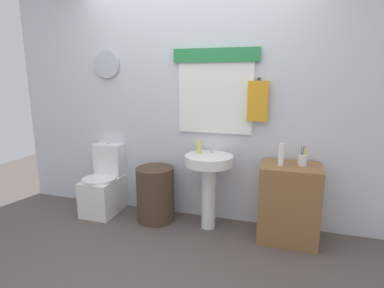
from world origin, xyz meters
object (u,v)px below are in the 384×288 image
(laundry_hamper, at_px, (155,194))
(soap_bottle, at_px, (199,147))
(toothbrush_cup, at_px, (303,160))
(pedestal_sink, at_px, (209,174))
(lotion_bottle, at_px, (281,155))
(wooden_cabinet, at_px, (289,203))
(toilet, at_px, (105,186))

(laundry_hamper, relative_size, soap_bottle, 4.15)
(laundry_hamper, distance_m, toothbrush_cup, 1.58)
(pedestal_sink, height_order, soap_bottle, soap_bottle)
(laundry_hamper, distance_m, lotion_bottle, 1.42)
(pedestal_sink, height_order, wooden_cabinet, pedestal_sink)
(toilet, height_order, toothbrush_cup, toothbrush_cup)
(laundry_hamper, relative_size, toothbrush_cup, 3.26)
(laundry_hamper, height_order, toothbrush_cup, toothbrush_cup)
(lotion_bottle, bearing_deg, laundry_hamper, 178.25)
(laundry_hamper, relative_size, pedestal_sink, 0.77)
(soap_bottle, bearing_deg, pedestal_sink, -22.62)
(pedestal_sink, distance_m, toothbrush_cup, 0.92)
(wooden_cabinet, distance_m, lotion_bottle, 0.49)
(laundry_hamper, xyz_separation_m, wooden_cabinet, (1.41, 0.00, 0.07))
(toilet, bearing_deg, lotion_bottle, -2.21)
(pedestal_sink, relative_size, soap_bottle, 5.42)
(laundry_hamper, xyz_separation_m, lotion_bottle, (1.31, -0.04, 0.56))
(wooden_cabinet, xyz_separation_m, toothbrush_cup, (0.10, 0.02, 0.43))
(toilet, height_order, laundry_hamper, toilet)
(wooden_cabinet, distance_m, toothbrush_cup, 0.44)
(pedestal_sink, relative_size, lotion_bottle, 3.75)
(toothbrush_cup, bearing_deg, wooden_cabinet, -168.28)
(pedestal_sink, distance_m, lotion_bottle, 0.76)
(laundry_hamper, bearing_deg, lotion_bottle, -1.75)
(toilet, bearing_deg, wooden_cabinet, -1.01)
(toilet, xyz_separation_m, laundry_hamper, (0.67, -0.04, -0.00))
(lotion_bottle, bearing_deg, toothbrush_cup, 17.26)
(wooden_cabinet, height_order, toothbrush_cup, toothbrush_cup)
(pedestal_sink, height_order, lotion_bottle, lotion_bottle)
(wooden_cabinet, xyz_separation_m, lotion_bottle, (-0.10, -0.04, 0.48))
(soap_bottle, height_order, toothbrush_cup, toothbrush_cup)
(soap_bottle, distance_m, lotion_bottle, 0.83)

